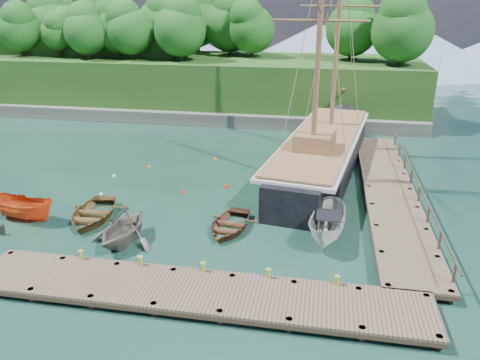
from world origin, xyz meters
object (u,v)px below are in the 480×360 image
object	(u,v)px
cabin_boat_white	(327,239)
rowboat_1	(125,243)
rowboat_2	(229,229)
rowboat_0	(93,219)
schooner	(321,155)
motorboat_orange	(26,219)

from	to	relation	value
cabin_boat_white	rowboat_1	bearing A→B (deg)	-160.15
rowboat_2	cabin_boat_white	bearing A→B (deg)	6.54
rowboat_0	schooner	size ratio (longest dim) A/B	0.18
rowboat_0	cabin_boat_white	xyz separation A→B (m)	(13.71, 0.04, 0.00)
motorboat_orange	rowboat_0	bearing A→B (deg)	-69.51
rowboat_2	cabin_boat_white	distance (m)	5.47
rowboat_0	rowboat_1	xyz separation A→B (m)	(3.03, -2.38, 0.00)
rowboat_1	motorboat_orange	distance (m)	7.11
motorboat_orange	schooner	xyz separation A→B (m)	(16.99, 12.06, 1.11)
cabin_boat_white	schooner	size ratio (longest dim) A/B	0.18
rowboat_2	rowboat_0	bearing A→B (deg)	-171.28
rowboat_0	rowboat_2	size ratio (longest dim) A/B	1.15
rowboat_2	schooner	world-z (taller)	schooner
rowboat_1	schooner	distance (m)	17.03
rowboat_2	schooner	xyz separation A→B (m)	(4.86, 11.15, 1.11)
rowboat_1	rowboat_0	bearing A→B (deg)	147.89
rowboat_1	motorboat_orange	xyz separation A→B (m)	(-6.92, 1.62, 0.00)
rowboat_2	schooner	size ratio (longest dim) A/B	0.15
cabin_boat_white	schooner	distance (m)	11.33
rowboat_0	schooner	xyz separation A→B (m)	(13.10, 11.30, 1.11)
motorboat_orange	cabin_boat_white	distance (m)	17.62
cabin_boat_white	rowboat_0	bearing A→B (deg)	-172.77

